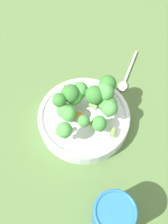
# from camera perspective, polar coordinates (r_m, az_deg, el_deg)

# --- Properties ---
(ground_plane) EXTENTS (3.00, 3.00, 0.00)m
(ground_plane) POSITION_cam_1_polar(r_m,az_deg,el_deg) (0.68, 0.00, -2.23)
(ground_plane) COLOR #4C6B38
(bowl) EXTENTS (0.23, 0.23, 0.04)m
(bowl) POSITION_cam_1_polar(r_m,az_deg,el_deg) (0.66, 0.00, -1.30)
(bowl) COLOR silver
(bowl) RESTS_ON ground_plane
(pasta_salad) EXTENTS (0.19, 0.18, 0.08)m
(pasta_salad) POSITION_cam_1_polar(r_m,az_deg,el_deg) (0.61, 0.63, 2.31)
(pasta_salad) COLOR #8CB766
(pasta_salad) RESTS_ON bowl
(cup) EXTENTS (0.08, 0.08, 0.12)m
(cup) POSITION_cam_1_polar(r_m,az_deg,el_deg) (0.55, 6.26, -21.62)
(cup) COLOR #2366B2
(cup) RESTS_ON ground_plane
(spoon) EXTENTS (0.16, 0.03, 0.01)m
(spoon) POSITION_cam_1_polar(r_m,az_deg,el_deg) (0.77, 9.14, 7.29)
(spoon) COLOR silver
(spoon) RESTS_ON ground_plane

